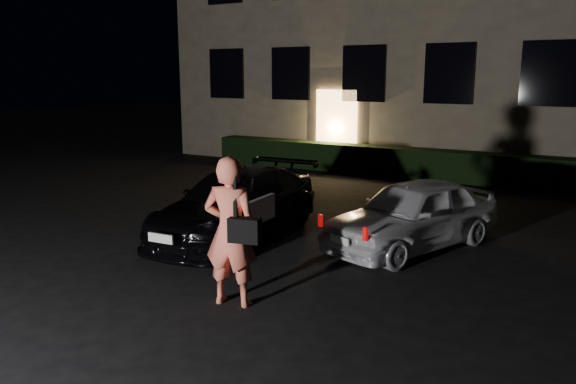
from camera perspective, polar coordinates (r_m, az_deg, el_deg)
The scene contains 5 objects.
ground at distance 7.50m, azimuth -7.17°, elevation -11.68°, with size 80.00×80.00×0.00m, color black.
hedge at distance 16.68m, azimuth 15.17°, elevation 2.64°, with size 15.00×0.70×0.85m, color black.
sedan at distance 10.49m, azimuth -5.20°, elevation -1.18°, with size 2.07×4.44×1.24m.
hatch at distance 9.99m, azimuth 12.55°, elevation -2.20°, with size 2.63×3.82×1.21m.
man at distance 7.30m, azimuth -5.79°, elevation -3.99°, with size 0.90×0.63×1.98m.
Camera 1 is at (4.22, -5.43, 2.98)m, focal length 35.00 mm.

